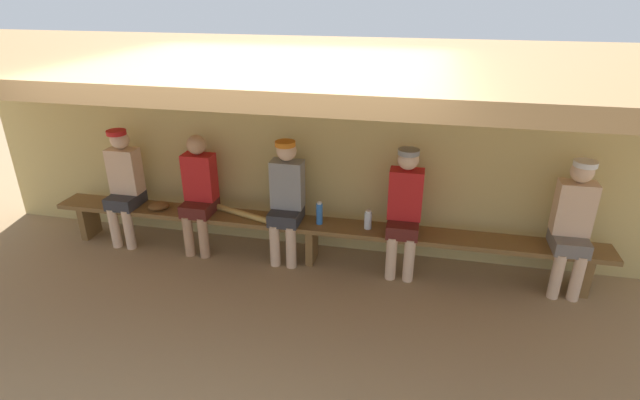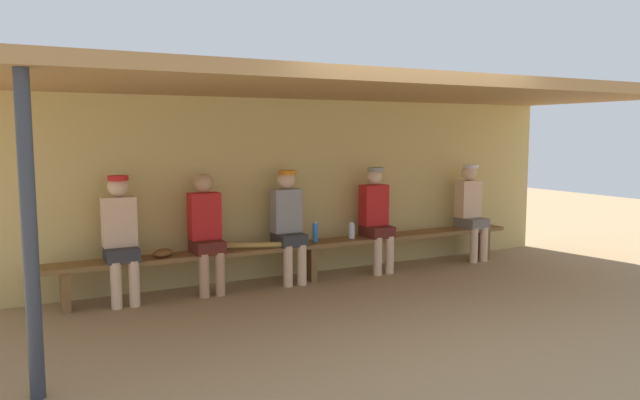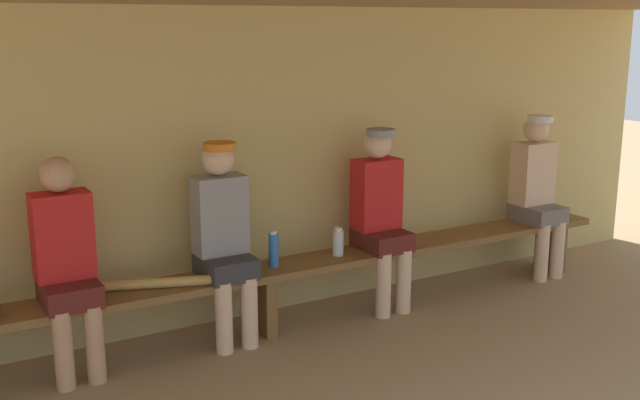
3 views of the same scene
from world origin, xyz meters
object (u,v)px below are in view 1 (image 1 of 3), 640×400
object	(u,v)px
player_in_red	(124,182)
player_rightmost	(405,206)
player_in_blue	(573,221)
player_with_sunglasses	(199,190)
water_bottle_orange	(319,213)
player_leftmost	(286,196)
bench	(312,229)
baseball_bat	(241,213)
baseball_glove_dark_brown	(159,206)
water_bottle_clear	(368,220)

from	to	relation	value
player_in_red	player_rightmost	world-z (taller)	same
player_rightmost	player_in_blue	bearing A→B (deg)	0.00
player_with_sunglasses	water_bottle_orange	world-z (taller)	player_with_sunglasses
player_leftmost	player_rightmost	size ratio (longest dim) A/B	1.00
bench	player_leftmost	world-z (taller)	player_leftmost
player_with_sunglasses	baseball_bat	size ratio (longest dim) A/B	1.51
water_bottle_orange	baseball_glove_dark_brown	xyz separation A→B (m)	(-1.86, -0.04, -0.08)
bench	player_rightmost	bearing A→B (deg)	0.21
player_in_red	water_bottle_orange	world-z (taller)	player_in_red
player_with_sunglasses	player_rightmost	bearing A→B (deg)	0.01
baseball_bat	player_in_blue	bearing A→B (deg)	19.17
player_in_red	bench	bearing A→B (deg)	-0.09
baseball_bat	water_bottle_orange	bearing A→B (deg)	19.08
water_bottle_orange	player_in_blue	bearing A→B (deg)	0.09
player_in_red	player_in_blue	world-z (taller)	same
water_bottle_clear	baseball_bat	world-z (taller)	water_bottle_clear
player_rightmost	baseball_glove_dark_brown	xyz separation A→B (m)	(-2.74, -0.04, -0.24)
player_in_blue	baseball_bat	size ratio (longest dim) A/B	1.52
player_with_sunglasses	player_in_red	distance (m)	0.92
player_in_blue	water_bottle_clear	distance (m)	1.95
baseball_glove_dark_brown	water_bottle_orange	bearing A→B (deg)	152.00
player_in_blue	baseball_glove_dark_brown	bearing A→B (deg)	-179.44
player_leftmost	player_in_red	distance (m)	1.92
bench	baseball_glove_dark_brown	size ratio (longest dim) A/B	25.00
player_with_sunglasses	player_leftmost	distance (m)	1.00
player_with_sunglasses	water_bottle_clear	distance (m)	1.89
bench	water_bottle_clear	distance (m)	0.63
player_in_red	baseball_glove_dark_brown	bearing A→B (deg)	-5.71
bench	baseball_glove_dark_brown	xyz separation A→B (m)	(-1.77, -0.04, 0.12)
bench	player_in_red	bearing A→B (deg)	179.91
player_rightmost	baseball_bat	distance (m)	1.79
player_rightmost	water_bottle_orange	world-z (taller)	player_rightmost
player_leftmost	baseball_glove_dark_brown	bearing A→B (deg)	-178.38
player_rightmost	baseball_glove_dark_brown	world-z (taller)	player_rightmost
bench	player_with_sunglasses	size ratio (longest dim) A/B	4.49
player_with_sunglasses	baseball_glove_dark_brown	bearing A→B (deg)	-175.15
baseball_glove_dark_brown	player_rightmost	bearing A→B (deg)	151.70
bench	player_in_blue	xyz separation A→B (m)	(2.55, 0.00, 0.36)
player_in_blue	player_leftmost	bearing A→B (deg)	180.00
water_bottle_clear	bench	bearing A→B (deg)	-179.76
player_in_red	water_bottle_clear	xyz separation A→B (m)	(2.80, -0.00, -0.19)
water_bottle_clear	baseball_glove_dark_brown	distance (m)	2.38
player_with_sunglasses	player_in_red	xyz separation A→B (m)	(-0.92, 0.00, 0.02)
water_bottle_clear	baseball_bat	xyz separation A→B (m)	(-1.41, -0.00, -0.06)
player_in_blue	water_bottle_clear	xyz separation A→B (m)	(-1.94, -0.00, -0.19)
player_leftmost	baseball_glove_dark_brown	world-z (taller)	player_leftmost
player_in_red	baseball_bat	size ratio (longest dim) A/B	1.52
player_with_sunglasses	baseball_bat	bearing A→B (deg)	-0.37
player_with_sunglasses	player_leftmost	bearing A→B (deg)	0.03
player_in_blue	player_rightmost	world-z (taller)	same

